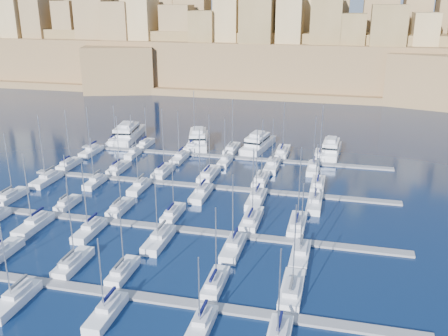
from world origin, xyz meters
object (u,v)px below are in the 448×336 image
(motor_yacht_b, at_px, (198,139))
(motor_yacht_c, at_px, (258,143))
(sailboat_2, at_px, (73,263))
(motor_yacht_d, at_px, (331,149))
(motor_yacht_a, at_px, (127,133))
(sailboat_4, at_px, (215,283))

(motor_yacht_b, bearing_deg, motor_yacht_c, -0.95)
(sailboat_2, xyz_separation_m, motor_yacht_d, (36.98, 69.33, 0.98))
(motor_yacht_a, xyz_separation_m, motor_yacht_c, (39.82, -1.33, 0.00))
(sailboat_4, distance_m, motor_yacht_c, 70.90)
(motor_yacht_c, xyz_separation_m, motor_yacht_d, (20.00, -0.96, -0.00))
(sailboat_2, xyz_separation_m, motor_yacht_b, (-0.47, 70.58, 0.98))
(sailboat_2, xyz_separation_m, sailboat_4, (23.22, -0.32, -0.02))
(motor_yacht_b, bearing_deg, motor_yacht_a, 177.34)
(sailboat_2, distance_m, motor_yacht_a, 75.18)
(motor_yacht_d, bearing_deg, sailboat_2, -118.07)
(motor_yacht_a, bearing_deg, sailboat_2, -72.31)
(sailboat_2, height_order, motor_yacht_d, sailboat_2)
(sailboat_2, bearing_deg, motor_yacht_a, 107.69)
(motor_yacht_d, bearing_deg, motor_yacht_a, 177.81)
(sailboat_4, xyz_separation_m, motor_yacht_c, (-6.23, 70.61, 1.00))
(motor_yacht_a, bearing_deg, sailboat_4, -57.38)
(sailboat_2, relative_size, motor_yacht_a, 0.70)
(motor_yacht_a, relative_size, motor_yacht_c, 1.16)
(motor_yacht_c, bearing_deg, motor_yacht_b, 179.05)
(sailboat_2, distance_m, sailboat_4, 23.22)
(sailboat_4, bearing_deg, motor_yacht_d, 78.82)
(sailboat_2, xyz_separation_m, motor_yacht_a, (-22.84, 71.62, 0.98))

